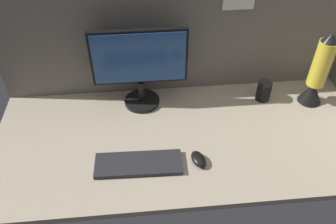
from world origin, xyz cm
name	(u,v)px	position (x,y,z in cm)	size (l,w,h in cm)	color
ground_plane	(188,135)	(0.00, 0.00, -1.50)	(180.00, 80.00, 3.00)	tan
cubicle_wall_back	(181,30)	(0.04, 37.50, 33.41)	(180.00, 5.50, 66.76)	slate
monitor	(140,64)	(-20.83, 25.13, 23.12)	(45.87, 18.00, 41.20)	black
keyboard	(138,164)	(-24.10, -17.27, 1.00)	(37.00, 13.00, 2.00)	#262628
mouse	(198,159)	(1.74, -17.77, 1.70)	(5.60, 9.60, 3.40)	black
mug_black_travel	(264,91)	(41.94, 21.59, 5.08)	(7.34, 7.34, 10.17)	black
lava_lamp	(318,75)	(65.81, 17.59, 16.47)	(12.00, 12.00, 39.26)	black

